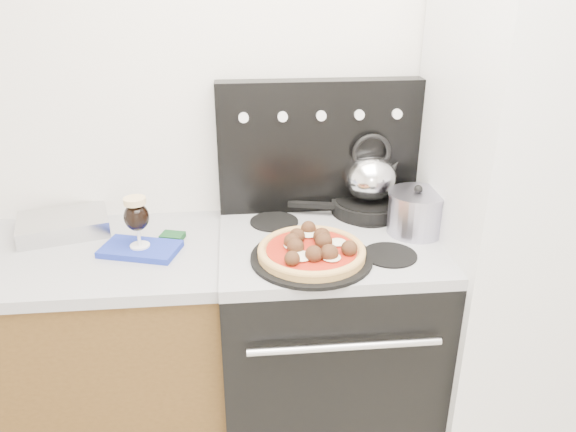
{
  "coord_description": "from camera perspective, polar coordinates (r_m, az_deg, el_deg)",
  "views": [
    {
      "loc": [
        -0.23,
        -0.57,
        1.79
      ],
      "look_at": [
        -0.08,
        1.05,
        1.07
      ],
      "focal_mm": 35.0,
      "sensor_mm": 36.0,
      "label": 1
    }
  ],
  "objects": [
    {
      "name": "room_shell",
      "position": [
        1.05,
        8.18,
        -7.48
      ],
      "size": [
        3.52,
        3.01,
        2.52
      ],
      "color": "beige",
      "rests_on": "ground"
    },
    {
      "name": "base_cabinet",
      "position": [
        2.37,
        -24.61,
        -13.61
      ],
      "size": [
        1.45,
        0.6,
        0.86
      ],
      "primitive_type": "cube",
      "color": "brown",
      "rests_on": "ground"
    },
    {
      "name": "countertop",
      "position": [
        2.14,
        -26.66,
        -3.94
      ],
      "size": [
        1.48,
        0.63,
        0.04
      ],
      "primitive_type": "cube",
      "color": "#AAAAAF",
      "rests_on": "base_cabinet"
    },
    {
      "name": "stove_body",
      "position": [
        2.23,
        3.75,
        -13.36
      ],
      "size": [
        0.76,
        0.65,
        0.88
      ],
      "primitive_type": "cube",
      "color": "black",
      "rests_on": "ground"
    },
    {
      "name": "cooktop",
      "position": [
        1.99,
        4.11,
        -2.76
      ],
      "size": [
        0.76,
        0.65,
        0.04
      ],
      "primitive_type": "cube",
      "color": "#ADADB2",
      "rests_on": "stove_body"
    },
    {
      "name": "backguard",
      "position": [
        2.14,
        3.12,
        7.05
      ],
      "size": [
        0.76,
        0.08,
        0.5
      ],
      "primitive_type": "cube",
      "color": "black",
      "rests_on": "cooktop"
    },
    {
      "name": "fridge",
      "position": [
        2.17,
        22.83,
        -0.85
      ],
      "size": [
        0.64,
        0.68,
        1.9
      ],
      "primitive_type": "cube",
      "color": "silver",
      "rests_on": "ground"
    },
    {
      "name": "foil_sheet",
      "position": [
        2.21,
        -21.85,
        -0.8
      ],
      "size": [
        0.36,
        0.3,
        0.06
      ],
      "primitive_type": "cube",
      "rotation": [
        0.0,
        0.0,
        0.27
      ],
      "color": "silver",
      "rests_on": "countertop"
    },
    {
      "name": "oven_mitt",
      "position": [
        1.98,
        -14.76,
        -3.28
      ],
      "size": [
        0.29,
        0.22,
        0.02
      ],
      "primitive_type": "cube",
      "rotation": [
        0.0,
        0.0,
        -0.29
      ],
      "color": "#1F31A6",
      "rests_on": "countertop"
    },
    {
      "name": "beer_glass",
      "position": [
        1.94,
        -15.08,
        -0.6
      ],
      "size": [
        0.1,
        0.1,
        0.18
      ],
      "primitive_type": null,
      "rotation": [
        0.0,
        0.0,
        -0.14
      ],
      "color": "black",
      "rests_on": "oven_mitt"
    },
    {
      "name": "pizza_pan",
      "position": [
        1.83,
        2.4,
        -4.25
      ],
      "size": [
        0.49,
        0.49,
        0.01
      ],
      "primitive_type": "cylinder",
      "rotation": [
        0.0,
        0.0,
        -0.29
      ],
      "color": "black",
      "rests_on": "cooktop"
    },
    {
      "name": "pizza",
      "position": [
        1.82,
        2.41,
        -3.39
      ],
      "size": [
        0.44,
        0.44,
        0.05
      ],
      "primitive_type": null,
      "rotation": [
        0.0,
        0.0,
        0.31
      ],
      "color": "tan",
      "rests_on": "pizza_pan"
    },
    {
      "name": "skillet",
      "position": [
        2.19,
        8.14,
        0.99
      ],
      "size": [
        0.34,
        0.34,
        0.05
      ],
      "primitive_type": "cylinder",
      "rotation": [
        0.0,
        0.0,
        -0.22
      ],
      "color": "black",
      "rests_on": "cooktop"
    },
    {
      "name": "tea_kettle",
      "position": [
        2.14,
        8.35,
        4.31
      ],
      "size": [
        0.25,
        0.25,
        0.22
      ],
      "primitive_type": null,
      "rotation": [
        0.0,
        0.0,
        0.29
      ],
      "color": "white",
      "rests_on": "skillet"
    },
    {
      "name": "stock_pot",
      "position": [
        2.04,
        12.86,
        0.21
      ],
      "size": [
        0.21,
        0.21,
        0.14
      ],
      "primitive_type": "cylinder",
      "rotation": [
        0.0,
        0.0,
        -0.09
      ],
      "color": "#A7A3B9",
      "rests_on": "cooktop"
    }
  ]
}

